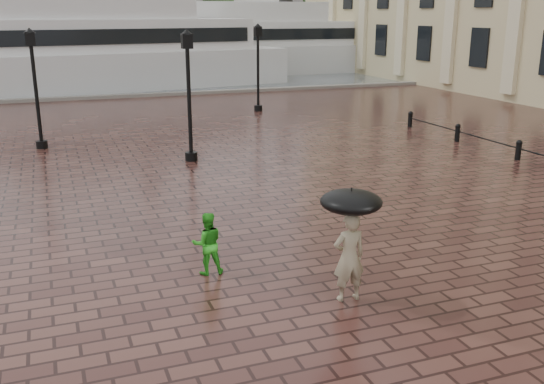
{
  "coord_description": "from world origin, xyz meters",
  "views": [
    {
      "loc": [
        -1.64,
        -6.78,
        5.05
      ],
      "look_at": [
        2.66,
        4.8,
        1.4
      ],
      "focal_mm": 40.0,
      "sensor_mm": 36.0,
      "label": 1
    }
  ],
  "objects_px": {
    "street_lamps": "(47,89)",
    "ferry_far": "(254,45)",
    "ferry_near": "(98,51)",
    "child_pedestrian": "(207,243)",
    "adult_pedestrian": "(349,257)"
  },
  "relations": [
    {
      "from": "street_lamps",
      "to": "ferry_far",
      "type": "xyz_separation_m",
      "value": [
        17.16,
        26.4,
        0.13
      ]
    },
    {
      "from": "ferry_near",
      "to": "child_pedestrian",
      "type": "bearing_deg",
      "value": -101.4
    },
    {
      "from": "adult_pedestrian",
      "to": "ferry_near",
      "type": "bearing_deg",
      "value": -84.83
    },
    {
      "from": "ferry_far",
      "to": "street_lamps",
      "type": "bearing_deg",
      "value": -125.09
    },
    {
      "from": "adult_pedestrian",
      "to": "child_pedestrian",
      "type": "relative_size",
      "value": 1.3
    },
    {
      "from": "child_pedestrian",
      "to": "ferry_far",
      "type": "bearing_deg",
      "value": -105.12
    },
    {
      "from": "street_lamps",
      "to": "ferry_near",
      "type": "relative_size",
      "value": 0.79
    },
    {
      "from": "ferry_near",
      "to": "adult_pedestrian",
      "type": "bearing_deg",
      "value": -97.84
    },
    {
      "from": "adult_pedestrian",
      "to": "ferry_far",
      "type": "xyz_separation_m",
      "value": [
        12.37,
        41.77,
        1.62
      ]
    },
    {
      "from": "adult_pedestrian",
      "to": "ferry_near",
      "type": "distance_m",
      "value": 34.84
    },
    {
      "from": "street_lamps",
      "to": "ferry_near",
      "type": "height_order",
      "value": "ferry_near"
    },
    {
      "from": "child_pedestrian",
      "to": "street_lamps",
      "type": "bearing_deg",
      "value": -73.74
    },
    {
      "from": "street_lamps",
      "to": "ferry_far",
      "type": "distance_m",
      "value": 31.49
    },
    {
      "from": "child_pedestrian",
      "to": "ferry_near",
      "type": "height_order",
      "value": "ferry_near"
    },
    {
      "from": "street_lamps",
      "to": "adult_pedestrian",
      "type": "xyz_separation_m",
      "value": [
        4.79,
        -15.37,
        -1.49
      ]
    }
  ]
}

